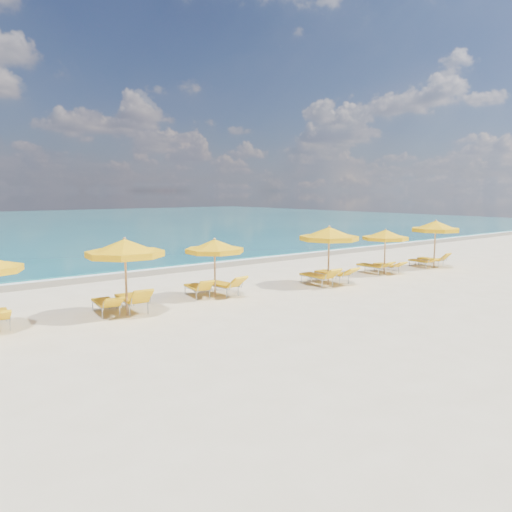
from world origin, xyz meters
TOP-DOWN VIEW (x-y plane):
  - ground_plane at (0.00, 0.00)m, footprint 120.00×120.00m
  - ocean at (0.00, 48.00)m, footprint 120.00×80.00m
  - wet_sand_band at (0.00, 7.40)m, footprint 120.00×2.60m
  - foam_line at (0.00, 8.20)m, footprint 120.00×1.20m
  - whitecap_near at (-6.00, 17.00)m, footprint 14.00×0.36m
  - whitecap_far at (8.00, 24.00)m, footprint 18.00×0.30m
  - umbrella_2 at (-6.54, -0.18)m, footprint 3.06×3.06m
  - umbrella_3 at (-2.82, 0.38)m, footprint 2.84×2.84m
  - umbrella_4 at (2.30, -0.51)m, footprint 2.49×2.49m
  - umbrella_5 at (6.45, -0.21)m, footprint 2.39×2.39m
  - umbrella_6 at (10.13, -0.52)m, footprint 2.74×2.74m
  - lounger_2_left at (-7.02, 0.33)m, footprint 0.79×1.89m
  - lounger_2_right at (-6.19, 0.20)m, footprint 0.83×2.04m
  - lounger_3_left at (-3.33, 0.80)m, footprint 0.85×1.79m
  - lounger_3_right at (-2.39, 0.55)m, footprint 0.87×2.02m
  - lounger_4_left at (1.82, -0.35)m, footprint 0.73×1.97m
  - lounger_4_right at (2.83, -0.29)m, footprint 0.73×2.06m
  - lounger_5_left at (6.09, 0.22)m, footprint 0.67×1.90m
  - lounger_5_right at (6.95, 0.00)m, footprint 0.74×1.78m
  - lounger_6_left at (9.62, -0.11)m, footprint 0.68×1.70m
  - lounger_6_right at (10.52, -0.13)m, footprint 0.65×1.70m

SIDE VIEW (x-z plane):
  - ground_plane at x=0.00m, z-range 0.00..0.00m
  - ocean at x=0.00m, z-range -0.15..0.15m
  - wet_sand_band at x=0.00m, z-range -0.01..0.01m
  - foam_line at x=0.00m, z-range -0.01..0.01m
  - whitecap_near at x=-6.00m, z-range -0.03..0.03m
  - whitecap_far at x=8.00m, z-range -0.03..0.03m
  - lounger_6_left at x=9.62m, z-range -0.11..0.49m
  - lounger_5_right at x=6.95m, z-range -0.12..0.52m
  - lounger_6_right at x=10.52m, z-range -0.18..0.61m
  - lounger_3_left at x=-3.33m, z-range -0.18..0.61m
  - lounger_5_left at x=6.09m, z-range -0.13..0.57m
  - lounger_2_left at x=-7.02m, z-range -0.16..0.60m
  - lounger_4_left at x=1.82m, z-range -0.19..0.68m
  - lounger_3_right at x=-2.39m, z-range -0.19..0.67m
  - lounger_4_right at x=2.83m, z-range -0.16..0.64m
  - lounger_2_right at x=-6.19m, z-range -0.22..0.72m
  - umbrella_5 at x=6.45m, z-range 0.76..2.92m
  - umbrella_3 at x=-2.82m, z-range 0.78..3.00m
  - umbrella_6 at x=10.13m, z-range 0.87..3.35m
  - umbrella_2 at x=-6.54m, z-range 0.88..3.38m
  - umbrella_4 at x=2.30m, z-range 0.88..3.38m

